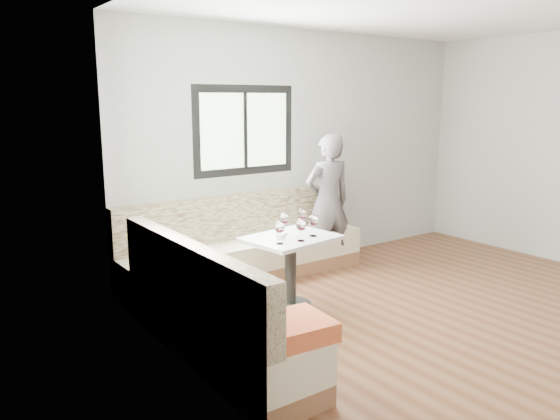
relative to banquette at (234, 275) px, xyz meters
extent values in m
cube|color=brown|center=(1.59, -1.61, -0.33)|extent=(5.00, 5.00, 0.01)
cube|color=#B7B7B2|center=(1.59, 0.89, 1.07)|extent=(5.00, 0.01, 2.80)
cube|color=#B7B7B2|center=(-0.91, -1.61, 1.07)|extent=(0.01, 5.00, 2.80)
cube|color=black|center=(0.69, 0.88, 1.32)|extent=(1.30, 0.02, 1.00)
cube|color=black|center=(-0.90, -0.71, 1.32)|extent=(0.02, 1.30, 1.00)
cube|color=#966949|center=(0.54, 0.61, -0.25)|extent=(2.90, 0.55, 0.16)
cube|color=beige|center=(0.54, 0.61, -0.03)|extent=(2.90, 0.55, 0.29)
cube|color=beige|center=(0.54, 0.82, 0.37)|extent=(2.90, 0.14, 0.50)
cube|color=#966949|center=(-0.63, -0.79, -0.25)|extent=(0.55, 2.25, 0.16)
cube|color=beige|center=(-0.63, -0.79, -0.03)|extent=(0.55, 2.25, 0.29)
cube|color=beige|center=(-0.84, -0.79, 0.37)|extent=(0.14, 2.25, 0.50)
cube|color=#E1492A|center=(-0.52, -1.68, 0.18)|extent=(0.47, 0.47, 0.13)
cylinder|color=black|center=(0.49, -0.26, -0.32)|extent=(0.41, 0.41, 0.02)
cylinder|color=black|center=(0.49, -0.26, 0.00)|extent=(0.11, 0.11, 0.66)
cube|color=silver|center=(0.49, -0.26, 0.34)|extent=(0.93, 0.77, 0.04)
imported|color=#504A4E|center=(1.58, 0.48, 0.47)|extent=(0.64, 0.47, 1.61)
cylinder|color=white|center=(0.38, -0.25, 0.38)|extent=(0.09, 0.09, 0.04)
sphere|color=black|center=(0.40, -0.24, 0.39)|extent=(0.02, 0.02, 0.02)
sphere|color=black|center=(0.37, -0.24, 0.39)|extent=(0.02, 0.02, 0.02)
sphere|color=black|center=(0.38, -0.26, 0.39)|extent=(0.02, 0.02, 0.02)
cylinder|color=white|center=(0.24, -0.42, 0.37)|extent=(0.07, 0.07, 0.01)
cylinder|color=white|center=(0.24, -0.42, 0.41)|extent=(0.01, 0.01, 0.09)
ellipsoid|color=white|center=(0.24, -0.42, 0.52)|extent=(0.10, 0.10, 0.11)
cylinder|color=#41010C|center=(0.24, -0.42, 0.49)|extent=(0.06, 0.06, 0.02)
cylinder|color=white|center=(0.46, -0.46, 0.37)|extent=(0.07, 0.07, 0.01)
cylinder|color=white|center=(0.46, -0.46, 0.41)|extent=(0.01, 0.01, 0.09)
ellipsoid|color=white|center=(0.46, -0.46, 0.52)|extent=(0.10, 0.10, 0.11)
cylinder|color=#41010C|center=(0.46, -0.46, 0.49)|extent=(0.06, 0.06, 0.02)
cylinder|color=white|center=(0.67, -0.38, 0.37)|extent=(0.07, 0.07, 0.01)
cylinder|color=white|center=(0.67, -0.38, 0.41)|extent=(0.01, 0.01, 0.09)
ellipsoid|color=white|center=(0.67, -0.38, 0.52)|extent=(0.10, 0.10, 0.11)
cylinder|color=#41010C|center=(0.67, -0.38, 0.49)|extent=(0.06, 0.06, 0.02)
cylinder|color=white|center=(0.49, -0.16, 0.37)|extent=(0.07, 0.07, 0.01)
cylinder|color=white|center=(0.49, -0.16, 0.41)|extent=(0.01, 0.01, 0.09)
ellipsoid|color=white|center=(0.49, -0.16, 0.52)|extent=(0.10, 0.10, 0.11)
cylinder|color=#41010C|center=(0.49, -0.16, 0.49)|extent=(0.06, 0.06, 0.02)
cylinder|color=white|center=(0.75, -0.10, 0.37)|extent=(0.07, 0.07, 0.01)
cylinder|color=white|center=(0.75, -0.10, 0.41)|extent=(0.01, 0.01, 0.09)
ellipsoid|color=white|center=(0.75, -0.10, 0.52)|extent=(0.10, 0.10, 0.11)
cylinder|color=#41010C|center=(0.75, -0.10, 0.49)|extent=(0.06, 0.06, 0.02)
camera|label=1|loc=(-2.56, -4.36, 1.66)|focal=35.00mm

